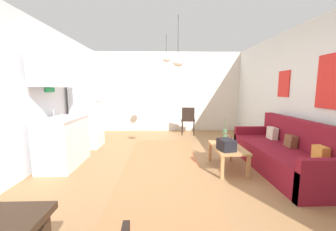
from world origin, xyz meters
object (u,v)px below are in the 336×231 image
(accent_chair, at_px, (188,119))
(pendant_lamp_far, at_px, (166,57))
(couch, at_px, (285,155))
(refrigerator, at_px, (87,111))
(bamboo_vase, at_px, (225,136))
(pendant_lamp_near, at_px, (178,61))
(coffee_table, at_px, (227,150))
(handbag, at_px, (226,145))

(accent_chair, xyz_separation_m, pendant_lamp_far, (-0.70, -1.42, 1.63))
(couch, height_order, refrigerator, refrigerator)
(bamboo_vase, relative_size, pendant_lamp_near, 0.56)
(coffee_table, relative_size, refrigerator, 0.49)
(handbag, height_order, accent_chair, accent_chair)
(refrigerator, distance_m, pendant_lamp_near, 2.72)
(accent_chair, relative_size, pendant_lamp_far, 1.41)
(coffee_table, xyz_separation_m, bamboo_vase, (0.02, 0.23, 0.19))
(couch, relative_size, pendant_lamp_near, 2.61)
(bamboo_vase, xyz_separation_m, pendant_lamp_far, (-1.07, 1.03, 1.58))
(handbag, bearing_deg, refrigerator, 149.17)
(couch, height_order, bamboo_vase, couch)
(coffee_table, height_order, handbag, handbag)
(bamboo_vase, height_order, handbag, bamboo_vase)
(coffee_table, bearing_deg, bamboo_vase, 86.04)
(handbag, xyz_separation_m, pendant_lamp_near, (-0.78, 0.28, 1.38))
(bamboo_vase, bearing_deg, couch, -18.27)
(coffee_table, xyz_separation_m, accent_chair, (-0.35, 2.68, 0.14))
(couch, bearing_deg, handbag, -173.05)
(accent_chair, height_order, pendant_lamp_far, pendant_lamp_far)
(handbag, height_order, refrigerator, refrigerator)
(bamboo_vase, bearing_deg, handbag, -104.15)
(coffee_table, xyz_separation_m, refrigerator, (-2.97, 1.49, 0.54))
(coffee_table, relative_size, pendant_lamp_far, 1.44)
(coffee_table, height_order, bamboo_vase, bamboo_vase)
(handbag, distance_m, pendant_lamp_far, 2.39)
(refrigerator, bearing_deg, couch, -21.81)
(handbag, distance_m, pendant_lamp_near, 1.61)
(refrigerator, bearing_deg, pendant_lamp_far, -6.98)
(couch, distance_m, accent_chair, 3.08)
(refrigerator, relative_size, pendant_lamp_far, 2.93)
(couch, xyz_separation_m, pendant_lamp_near, (-1.86, 0.15, 1.61))
(coffee_table, distance_m, accent_chair, 2.71)
(coffee_table, xyz_separation_m, handbag, (-0.10, -0.22, 0.15))
(bamboo_vase, height_order, pendant_lamp_near, pendant_lamp_near)
(accent_chair, height_order, pendant_lamp_near, pendant_lamp_near)
(coffee_table, xyz_separation_m, pendant_lamp_near, (-0.88, 0.06, 1.53))
(pendant_lamp_near, bearing_deg, handbag, -19.53)
(bamboo_vase, distance_m, pendant_lamp_near, 1.63)
(bamboo_vase, relative_size, accent_chair, 0.55)
(pendant_lamp_near, bearing_deg, couch, -4.48)
(couch, distance_m, coffee_table, 0.99)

